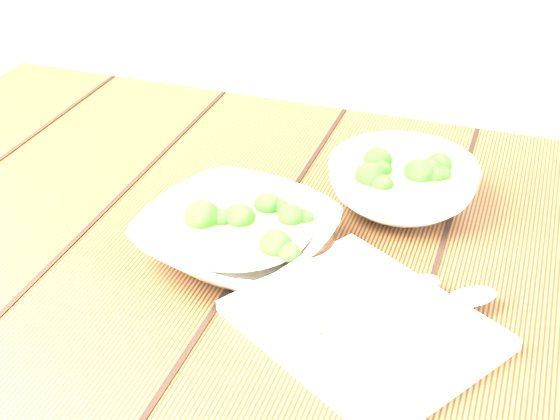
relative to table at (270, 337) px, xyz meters
name	(u,v)px	position (x,y,z in m)	size (l,w,h in m)	color
table	(270,337)	(0.00, 0.00, 0.00)	(1.20, 0.80, 0.75)	#392110
soup_bowl_front	(237,236)	(-0.03, -0.01, 0.15)	(0.25, 0.25, 0.06)	silver
soup_bowl_back	(402,183)	(0.12, 0.15, 0.15)	(0.20, 0.20, 0.06)	silver
trivet	(295,236)	(0.02, 0.03, 0.13)	(0.09, 0.09, 0.02)	black
napkin	(364,325)	(0.13, -0.09, 0.13)	(0.23, 0.19, 0.01)	beige
spoon_left	(389,298)	(0.15, -0.05, 0.14)	(0.13, 0.16, 0.01)	#A9A295
spoon_right	(439,305)	(0.19, -0.04, 0.14)	(0.16, 0.14, 0.01)	#A9A295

